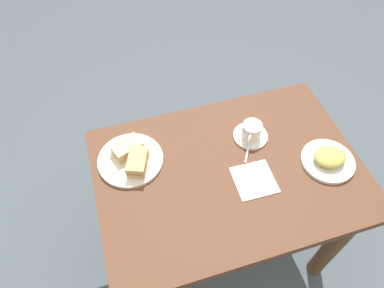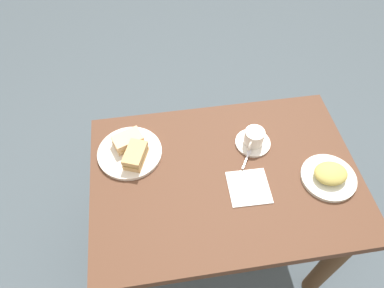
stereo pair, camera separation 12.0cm
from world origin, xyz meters
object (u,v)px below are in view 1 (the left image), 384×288
Objects in this scene: dining_table at (227,189)px; sandwich_back at (138,162)px; sandwich_front at (127,148)px; spoon at (248,149)px; napkin at (254,180)px; coffee_cup at (252,130)px; side_plate at (328,161)px; sandwich_plate at (130,160)px; coffee_saucer at (250,136)px.

dining_table is 0.40m from sandwich_back.
sandwich_front is 0.08m from sandwich_back.
spoon is at bearing -6.16° from sandwich_back.
dining_table is at bearing -18.82° from sandwich_back.
napkin is at bearing -31.02° from sandwich_front.
coffee_cup reaches higher than napkin.
side_plate is (0.24, -0.20, -0.04)m from coffee_cup.
spoon is (0.46, -0.09, 0.01)m from sandwich_plate.
sandwich_plate is (-0.36, 0.15, 0.15)m from dining_table.
napkin is (0.07, -0.07, 0.15)m from dining_table.
coffee_cup is (0.49, -0.06, 0.01)m from sandwich_front.
coffee_saucer is at bearing 56.05° from coffee_cup.
sandwich_plate is at bearing 156.47° from dining_table.
sandwich_plate is at bearing 177.13° from coffee_saucer.
sandwich_front reaches higher than side_plate.
sandwich_back is (0.03, -0.08, 0.00)m from sandwich_front.
side_plate is at bearing -17.30° from sandwich_plate.
sandwich_back is at bearing 161.18° from dining_table.
spoon is at bearing -15.28° from sandwich_front.
napkin is at bearing -101.97° from spoon.
napkin is (0.43, -0.26, -0.04)m from sandwich_front.
side_plate reaches higher than coffee_saucer.
sandwich_front is at bearing 160.17° from side_plate.
coffee_cup is at bearing 59.18° from spoon.
napkin is at bearing 178.74° from side_plate.
napkin is at bearing -27.39° from sandwich_plate.
spoon is 0.31m from side_plate.
sandwich_plate is at bearing 119.95° from sandwich_back.
sandwich_front is at bearing 172.76° from coffee_cup.
coffee_saucer is (0.50, -0.06, -0.03)m from sandwich_front.
coffee_cup is (0.47, 0.02, 0.00)m from sandwich_back.
side_plate is at bearing -11.04° from dining_table.
napkin is (-0.03, -0.13, -0.01)m from spoon.
sandwich_front is 0.50m from coffee_saucer.
sandwich_plate is 0.06m from sandwich_back.
sandwich_front is 0.92× the size of coffee_saucer.
dining_table is 7.23× the size of coffee_saucer.
dining_table is at bearing -28.19° from sandwich_front.
side_plate is 0.31m from napkin.
spoon is at bearing 33.19° from dining_table.
napkin is (0.40, -0.18, -0.04)m from sandwich_back.
sandwich_back is 1.46× the size of spoon.
coffee_saucer is at bearing -7.05° from sandwich_front.
side_plate reaches higher than napkin.
sandwich_front is 0.78m from side_plate.
sandwich_front is at bearing 148.98° from napkin.
napkin is (-0.07, -0.20, -0.04)m from coffee_cup.
coffee_cup reaches higher than sandwich_plate.
sandwich_front is at bearing 164.72° from spoon.
sandwich_plate and side_plate have the same top height.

